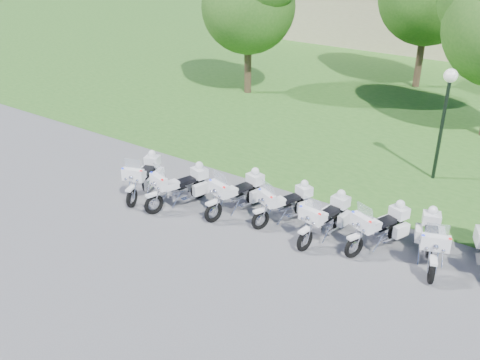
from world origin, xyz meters
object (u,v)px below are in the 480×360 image
Objects in this scene: motorcycle_1 at (180,186)px; motorcycle_6 at (432,240)px; motorcycle_0 at (144,176)px; motorcycle_5 at (380,227)px; motorcycle_3 at (286,203)px; motorcycle_2 at (238,193)px; lamp_post at (447,97)px; motorcycle_4 at (326,218)px.

motorcycle_6 is at bearing -152.47° from motorcycle_1.
motorcycle_5 is at bearing 170.90° from motorcycle_0.
motorcycle_3 is (4.61, 1.08, -0.03)m from motorcycle_0.
motorcycle_3 is 0.94× the size of motorcycle_5.
motorcycle_2 is at bearing 29.60° from motorcycle_5.
motorcycle_2 is 0.59× the size of lamp_post.
lamp_post is at bearing -67.27° from motorcycle_5.
motorcycle_0 is at bearing -10.34° from motorcycle_6.
motorcycle_0 is 3.23m from motorcycle_2.
motorcycle_0 is 10.02m from lamp_post.
motorcycle_6 reaches higher than motorcycle_4.
lamp_post is (1.32, 5.56, 2.27)m from motorcycle_4.
motorcycle_6 is (5.56, 0.70, -0.00)m from motorcycle_2.
motorcycle_6 is 0.57× the size of lamp_post.
motorcycle_0 is 4.73m from motorcycle_3.
motorcycle_4 reaches higher than motorcycle_3.
lamp_post is at bearing -157.62° from motorcycle_0.
motorcycle_6 reaches higher than motorcycle_5.
lamp_post is (-0.10, 5.16, 2.27)m from motorcycle_5.
motorcycle_1 is at bearing -132.32° from lamp_post.
motorcycle_2 is 1.06× the size of motorcycle_5.
motorcycle_1 is 1.12× the size of motorcycle_3.
motorcycle_1 is 4.59m from motorcycle_4.
motorcycle_1 reaches higher than motorcycle_6.
motorcycle_2 is 1.03× the size of motorcycle_6.
motorcycle_4 is 1.02× the size of motorcycle_6.
motorcycle_0 reaches higher than motorcycle_5.
motorcycle_4 is at bearing -162.40° from motorcycle_2.
motorcycle_5 reaches higher than motorcycle_4.
motorcycle_3 is 1.36m from motorcycle_4.
motorcycle_0 is at bearing 31.94° from motorcycle_5.
lamp_post is at bearing -93.26° from motorcycle_3.
motorcycle_5 is (2.77, 0.25, 0.03)m from motorcycle_3.
motorcycle_5 is (4.24, 0.59, -0.01)m from motorcycle_2.
motorcycle_6 is at bearing -151.89° from motorcycle_3.
motorcycle_4 is at bearing 37.26° from motorcycle_5.
motorcycle_0 is 0.99× the size of motorcycle_6.
motorcycle_5 is at bearing -151.21° from motorcycle_1.
motorcycle_5 is at bearing -158.44° from motorcycle_2.
lamp_post reaches higher than motorcycle_6.
motorcycle_0 is 7.50m from motorcycle_5.
motorcycle_6 reaches higher than motorcycle_0.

